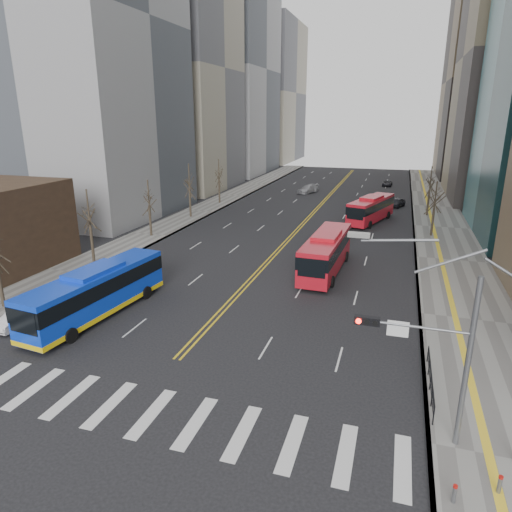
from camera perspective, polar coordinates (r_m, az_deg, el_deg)
ground at (r=24.81m, az=-15.39°, el=-17.95°), size 220.00×220.00×0.00m
sidewalk_right at (r=63.50m, az=22.15°, el=3.33°), size 7.00×130.00×0.15m
sidewalk_left at (r=69.28m, az=-7.12°, el=5.58°), size 5.00×130.00×0.15m
crosswalk at (r=24.81m, az=-15.39°, el=-17.93°), size 26.70×4.00×0.01m
centerline at (r=73.98m, az=7.97°, el=6.24°), size 0.55×100.00×0.01m
office_towers at (r=86.53m, az=10.44°, el=23.65°), size 83.00×134.00×58.00m
signal_mast at (r=20.92m, az=21.26°, el=-10.11°), size 5.37×0.37×9.39m
pedestrian_railing at (r=26.39m, az=21.01°, el=-14.10°), size 0.06×6.06×1.02m
bollards at (r=21.81m, az=27.36°, el=-23.28°), size 2.87×3.17×0.78m
street_trees at (r=55.39m, az=-2.90°, el=7.78°), size 35.20×47.20×7.60m
blue_bus at (r=34.83m, az=-19.32°, el=-4.13°), size 3.93×12.72×3.63m
red_bus_near at (r=42.39m, az=8.75°, el=0.69°), size 3.32×11.89×3.72m
red_bus_far at (r=63.58m, az=14.20°, el=5.86°), size 5.68×11.43×3.54m
car_white at (r=35.85m, az=-27.43°, el=-6.73°), size 1.54×3.96×1.29m
car_dark_mid at (r=75.58m, az=17.21°, el=6.40°), size 2.91×4.41×1.40m
car_silver at (r=85.74m, az=6.50°, el=8.31°), size 3.82×5.43×1.46m
car_dark_far at (r=97.37m, az=16.08°, el=8.71°), size 1.99×3.94×1.07m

